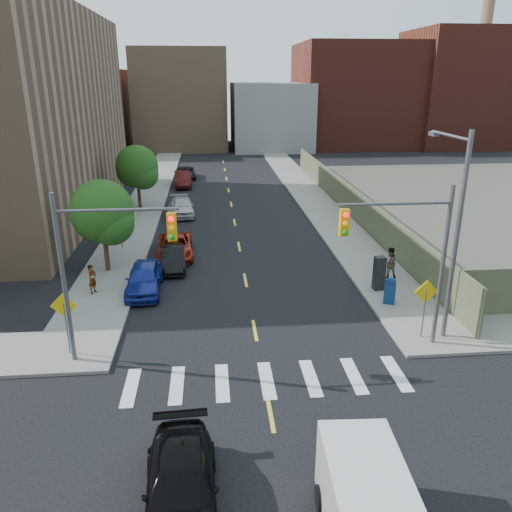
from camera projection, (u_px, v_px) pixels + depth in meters
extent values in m
plane|color=black|center=(278.00, 455.00, 15.25)|extent=(160.00, 160.00, 0.00)
cube|color=gray|center=(155.00, 184.00, 53.43)|extent=(3.50, 73.00, 0.15)
cube|color=gray|center=(298.00, 181.00, 54.77)|extent=(3.50, 73.00, 0.15)
cube|color=#565D41|center=(347.00, 199.00, 41.88)|extent=(0.12, 44.00, 2.50)
cube|color=#592319|center=(77.00, 110.00, 76.90)|extent=(14.00, 18.00, 12.00)
cube|color=#8C6B4C|center=(182.00, 99.00, 79.64)|extent=(14.00, 16.00, 15.00)
cube|color=gray|center=(270.00, 116.00, 79.82)|extent=(12.00, 16.00, 10.00)
cube|color=#592319|center=(353.00, 95.00, 81.89)|extent=(18.00, 18.00, 16.00)
cube|color=#592319|center=(453.00, 89.00, 81.05)|extent=(14.00, 16.00, 18.00)
cylinder|color=#8C6B4C|center=(481.00, 56.00, 79.70)|extent=(1.80, 1.80, 28.00)
cylinder|color=#59595E|center=(64.00, 283.00, 19.04)|extent=(0.18, 0.18, 7.00)
cylinder|color=#59595E|center=(117.00, 210.00, 18.28)|extent=(4.50, 0.12, 0.12)
cube|color=#E5A50C|center=(172.00, 227.00, 18.69)|extent=(0.35, 0.30, 1.05)
cylinder|color=#59595E|center=(442.00, 269.00, 20.33)|extent=(0.18, 0.18, 7.00)
cylinder|color=#59595E|center=(395.00, 204.00, 19.19)|extent=(4.50, 0.12, 0.12)
cube|color=#E5A50C|center=(344.00, 222.00, 19.26)|extent=(0.35, 0.30, 1.05)
cylinder|color=#59595E|center=(456.00, 242.00, 20.52)|extent=(0.20, 0.20, 9.00)
cylinder|color=#59595E|center=(450.00, 136.00, 20.72)|extent=(0.12, 3.50, 0.12)
cube|color=#59595E|center=(434.00, 134.00, 22.26)|extent=(0.25, 0.60, 0.18)
cylinder|color=#59595E|center=(67.00, 330.00, 20.26)|extent=(0.06, 0.06, 2.40)
cube|color=yellow|center=(64.00, 306.00, 19.89)|extent=(1.06, 0.04, 1.06)
cylinder|color=#59595E|center=(423.00, 315.00, 21.55)|extent=(0.06, 0.06, 2.40)
cube|color=yellow|center=(426.00, 292.00, 21.18)|extent=(1.06, 0.04, 1.06)
cylinder|color=#59595E|center=(121.00, 233.00, 32.91)|extent=(0.06, 0.06, 2.40)
cube|color=yellow|center=(119.00, 217.00, 32.53)|extent=(1.06, 0.04, 1.06)
cylinder|color=#332114|center=(106.00, 251.00, 29.10)|extent=(0.28, 0.28, 2.64)
sphere|color=#214714|center=(102.00, 211.00, 28.29)|extent=(3.60, 3.60, 3.60)
sphere|color=#214714|center=(111.00, 222.00, 28.25)|extent=(2.64, 2.64, 2.64)
sphere|color=#214714|center=(97.00, 217.00, 28.77)|extent=(2.88, 2.88, 2.88)
cylinder|color=#332114|center=(139.00, 194.00, 43.15)|extent=(0.28, 0.28, 2.64)
sphere|color=#214714|center=(137.00, 166.00, 42.34)|extent=(3.60, 3.60, 3.60)
sphere|color=#214714|center=(143.00, 174.00, 42.31)|extent=(2.64, 2.64, 2.64)
sphere|color=#214714|center=(133.00, 171.00, 42.82)|extent=(2.88, 2.88, 2.88)
imported|color=navy|center=(144.00, 278.00, 26.61)|extent=(1.88, 4.50, 1.52)
imported|color=black|center=(173.00, 258.00, 29.90)|extent=(1.71, 4.02, 1.29)
imported|color=#A12510|center=(175.00, 246.00, 31.90)|extent=(2.49, 4.96, 1.35)
imported|color=#9D9EA4|center=(179.00, 207.00, 41.62)|extent=(2.02, 4.58, 1.31)
imported|color=silver|center=(182.00, 206.00, 41.39)|extent=(2.24, 4.70, 1.55)
imported|color=#3F0E0C|center=(183.00, 179.00, 52.28)|extent=(2.03, 4.88, 1.57)
imported|color=black|center=(186.00, 173.00, 56.65)|extent=(2.48, 4.67, 1.25)
imported|color=black|center=(181.00, 487.00, 13.17)|extent=(2.18, 4.90, 1.40)
cube|color=black|center=(355.00, 456.00, 13.18)|extent=(1.78, 1.21, 0.84)
cylinder|color=black|center=(321.00, 499.00, 13.27)|extent=(0.30, 0.72, 0.71)
cylinder|color=black|center=(387.00, 497.00, 13.33)|extent=(0.30, 0.72, 0.71)
cube|color=navy|center=(390.00, 293.00, 24.99)|extent=(0.67, 0.59, 1.06)
cylinder|color=navy|center=(391.00, 283.00, 24.80)|extent=(0.60, 0.42, 0.55)
cube|color=black|center=(379.00, 273.00, 26.48)|extent=(0.60, 0.51, 1.85)
imported|color=gray|center=(92.00, 279.00, 26.08)|extent=(0.57, 0.68, 1.58)
imported|color=gray|center=(390.00, 263.00, 28.00)|extent=(0.94, 0.77, 1.82)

